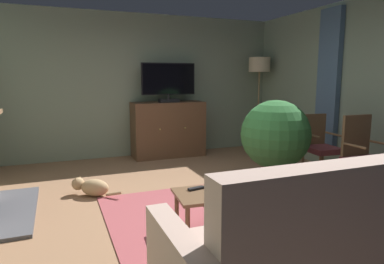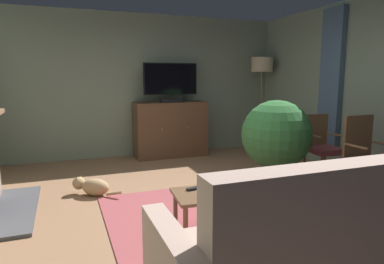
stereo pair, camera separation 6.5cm
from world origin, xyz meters
The scene contains 16 objects.
ground_plane centered at (0.00, 0.00, -0.02)m, with size 6.08×6.35×0.04m, color #936B4C.
wall_back centered at (0.00, 2.93, 1.35)m, with size 6.08×0.10×2.69m, color gray.
wall_right_with_window centered at (2.79, 0.00, 1.35)m, with size 0.10×6.35×2.69m, color gray.
curtain_panel_far centered at (2.68, 0.84, 1.48)m, with size 0.10×0.44×2.26m, color slate.
rug_central centered at (-0.11, -0.40, 0.01)m, with size 2.02×2.11×0.01m, color #9E474C.
tv_cabinet centered at (0.45, 2.58, 0.50)m, with size 1.36×0.55×1.05m.
television centered at (0.45, 2.52, 1.43)m, with size 1.03×0.20×0.73m.
coffee_table centered at (-0.04, -0.75, 0.36)m, with size 1.01×0.59×0.41m.
tv_remote centered at (-0.28, -0.60, 0.42)m, with size 0.17×0.05×0.02m, color black.
sofa_floral centered at (0.09, -1.91, 0.34)m, with size 2.17×0.85×1.02m.
side_chair_mid_row centered at (2.11, -0.44, 0.54)m, with size 0.50×0.44×1.03m.
side_chair_far_end centered at (2.12, 0.34, 0.51)m, with size 0.46×0.50×0.96m.
potted_plant_tall_palm_by_window centered at (1.21, 0.20, 0.72)m, with size 0.94×0.94×1.21m.
potted_plant_on_hearth_side centered at (2.11, 1.67, 0.18)m, with size 0.86×0.73×0.82m.
cat centered at (-1.16, 0.79, 0.12)m, with size 0.59×0.50×0.24m.
floor_lamp centered at (2.39, 2.48, 1.63)m, with size 0.44×0.44×1.91m.
Camera 1 is at (-1.53, -3.60, 1.51)m, focal length 31.93 mm.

